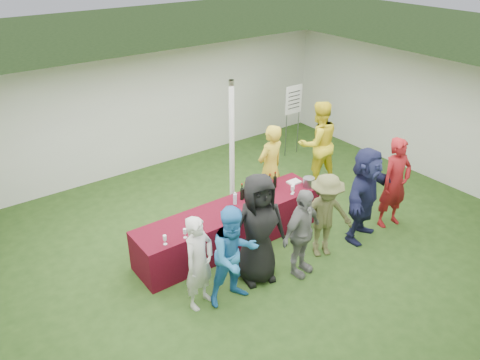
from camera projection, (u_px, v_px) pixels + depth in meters
ground at (248, 244)px, 8.55m from camera, size 60.00×60.00×0.00m
tent at (232, 149)px, 9.04m from camera, size 10.00×10.00×10.00m
serving_table at (231, 226)px, 8.41m from camera, size 3.60×0.80×0.75m
wine_bottles at (258, 188)px, 8.65m from camera, size 0.85×0.11×0.32m
wine_glasses at (227, 214)px, 7.86m from camera, size 2.77×0.14×0.16m
water_bottle at (235, 199)px, 8.32m from camera, size 0.07×0.07×0.23m
bar_towel at (294, 182)px, 9.06m from camera, size 0.25×0.18×0.03m
dump_bucket at (309, 182)px, 8.90m from camera, size 0.22×0.22×0.18m
wine_list_sign at (293, 105)px, 11.41m from camera, size 0.50×0.03×1.80m
staff_pourer at (270, 168)px, 9.29m from camera, size 0.72×0.53×1.81m
staff_back at (318, 144)px, 10.22m from camera, size 1.08×0.93×1.92m
customer_0 at (199, 263)px, 6.84m from camera, size 0.65×0.53×1.54m
customer_1 at (234, 256)px, 6.91m from camera, size 0.86×0.70×1.64m
customer_2 at (258, 229)px, 7.30m from camera, size 1.04×0.80×1.89m
customer_3 at (302, 233)px, 7.49m from camera, size 0.97×0.56×1.56m
customer_4 at (325, 216)px, 7.95m from camera, size 1.15×0.91×1.56m
customer_5 at (364, 195)px, 8.35m from camera, size 1.76×1.01×1.80m
customer_6 at (395, 183)px, 8.75m from camera, size 0.71×0.52×1.79m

